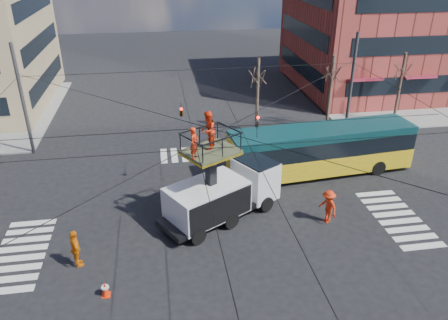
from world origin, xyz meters
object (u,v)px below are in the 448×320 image
(utility_truck, at_px, (223,184))
(worker_ground, at_px, (76,249))
(flagger, at_px, (328,207))
(city_bus, at_px, (321,149))
(traffic_cone, at_px, (105,289))

(utility_truck, distance_m, worker_ground, 8.16)
(worker_ground, height_order, flagger, worker_ground)
(city_bus, distance_m, worker_ground, 16.27)
(utility_truck, xyz_separation_m, traffic_cone, (-6.00, -5.37, -1.68))
(city_bus, xyz_separation_m, traffic_cone, (-13.12, -9.42, -1.36))
(utility_truck, height_order, flagger, utility_truck)
(traffic_cone, height_order, flagger, flagger)
(city_bus, xyz_separation_m, worker_ground, (-14.58, -7.18, -0.75))
(city_bus, relative_size, worker_ground, 6.31)
(utility_truck, bearing_deg, worker_ground, 172.93)
(city_bus, bearing_deg, traffic_cone, -149.85)
(utility_truck, distance_m, flagger, 5.84)
(traffic_cone, distance_m, worker_ground, 2.74)
(utility_truck, relative_size, worker_ground, 3.68)
(city_bus, bearing_deg, flagger, -111.51)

